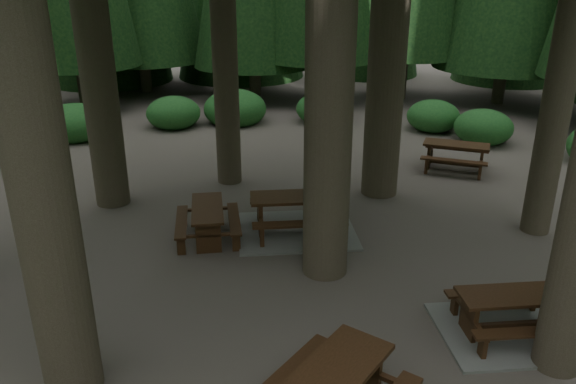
{
  "coord_description": "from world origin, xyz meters",
  "views": [
    {
      "loc": [
        0.17,
        -9.16,
        5.36
      ],
      "look_at": [
        0.1,
        1.46,
        1.1
      ],
      "focal_mm": 35.0,
      "sensor_mm": 36.0,
      "label": 1
    }
  ],
  "objects_px": {
    "picnic_table_a": "(509,321)",
    "picnic_table_c": "(297,219)",
    "picnic_table_d": "(456,152)",
    "picnic_table_b": "(208,218)"
  },
  "relations": [
    {
      "from": "picnic_table_d",
      "to": "picnic_table_b",
      "type": "bearing_deg",
      "value": -126.07
    },
    {
      "from": "picnic_table_b",
      "to": "picnic_table_d",
      "type": "bearing_deg",
      "value": -64.03
    },
    {
      "from": "picnic_table_a",
      "to": "picnic_table_b",
      "type": "distance_m",
      "value": 6.14
    },
    {
      "from": "picnic_table_a",
      "to": "picnic_table_c",
      "type": "height_order",
      "value": "picnic_table_c"
    },
    {
      "from": "picnic_table_c",
      "to": "picnic_table_d",
      "type": "height_order",
      "value": "picnic_table_c"
    },
    {
      "from": "picnic_table_b",
      "to": "picnic_table_d",
      "type": "relative_size",
      "value": 0.85
    },
    {
      "from": "picnic_table_a",
      "to": "picnic_table_c",
      "type": "relative_size",
      "value": 0.85
    },
    {
      "from": "picnic_table_d",
      "to": "picnic_table_c",
      "type": "bearing_deg",
      "value": -118.5
    },
    {
      "from": "picnic_table_a",
      "to": "picnic_table_d",
      "type": "bearing_deg",
      "value": 75.17
    },
    {
      "from": "picnic_table_b",
      "to": "picnic_table_c",
      "type": "xyz_separation_m",
      "value": [
        1.87,
        0.32,
        -0.18
      ]
    }
  ]
}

